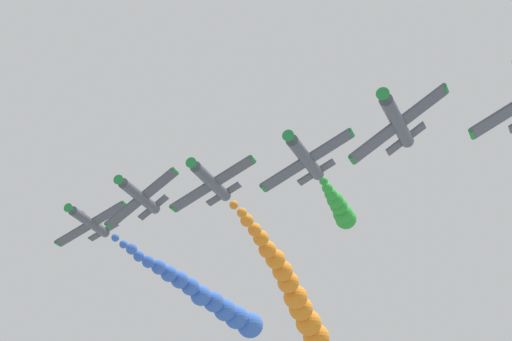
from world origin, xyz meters
TOP-DOWN VIEW (x-y plane):
  - airplane_left_inner at (-15.45, 12.86)m, footprint 8.14×10.35m
  - airplane_right_inner at (-5.54, 3.37)m, footprint 8.60×10.35m
  - smoke_trail_right_inner at (-5.34, -11.12)m, footprint 2.19×11.72m
  - airplane_left_outer at (5.99, -4.36)m, footprint 8.62×10.35m
  - smoke_trail_left_outer at (4.96, -31.71)m, footprint 4.07×28.79m
  - airplane_right_outer at (16.54, -11.64)m, footprint 7.95×10.35m
  - airplane_trailing at (26.76, -21.18)m, footprint 8.73×10.35m
  - smoke_trail_trailing at (21.30, -50.21)m, footprint 10.57×30.62m

SIDE VIEW (x-z plane):
  - smoke_trail_left_outer at x=4.96m, z-range 54.32..64.92m
  - airplane_left_inner at x=-15.45m, z-range 59.25..64.88m
  - smoke_trail_right_inner at x=-5.34m, z-range 61.99..64.27m
  - airplane_right_inner at x=-5.54m, z-range 61.06..65.89m
  - smoke_trail_trailing at x=21.30m, z-range 60.64..68.30m
  - airplane_left_outer at x=5.99m, z-range 62.64..67.42m
  - airplane_right_outer at x=16.54m, z-range 63.95..69.85m
  - airplane_trailing at x=26.76m, z-range 65.57..70.13m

